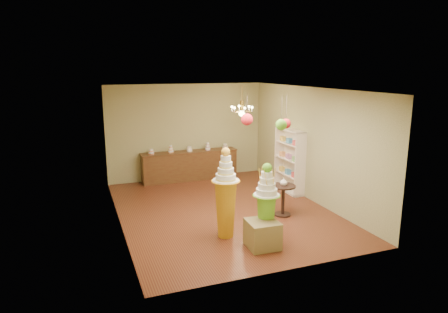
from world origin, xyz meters
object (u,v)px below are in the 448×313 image
object	(u,v)px
pedestal_orange	(226,201)
sideboard	(190,165)
round_table	(283,196)
pedestal_green	(266,209)

from	to	relation	value
pedestal_orange	sideboard	distance (m)	4.52
pedestal_orange	sideboard	size ratio (longest dim) A/B	0.63
sideboard	round_table	world-z (taller)	sideboard
pedestal_green	pedestal_orange	bearing A→B (deg)	138.80
sideboard	round_table	bearing A→B (deg)	-72.13
round_table	sideboard	bearing A→B (deg)	107.87
pedestal_green	round_table	xyz separation A→B (m)	(1.07, 1.23, -0.23)
pedestal_orange	round_table	xyz separation A→B (m)	(1.73, 0.66, -0.29)
pedestal_orange	pedestal_green	bearing A→B (deg)	-41.20
pedestal_green	sideboard	distance (m)	5.06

